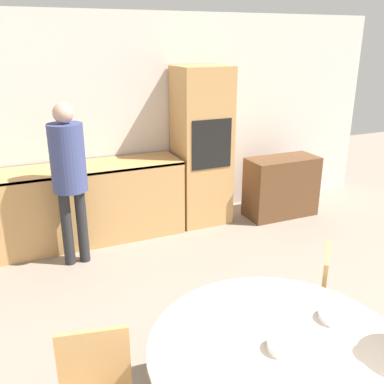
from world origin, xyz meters
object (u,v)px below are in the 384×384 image
(dining_table, at_px, (275,379))
(bowl_centre, at_px, (334,316))
(oven_unit, at_px, (202,147))
(person_standing, at_px, (69,168))
(sideboard, at_px, (281,187))
(bowl_near, at_px, (282,346))
(chair_far_right, at_px, (309,297))

(dining_table, relative_size, bowl_centre, 7.78)
(oven_unit, relative_size, person_standing, 1.16)
(sideboard, height_order, person_standing, person_standing)
(oven_unit, xyz_separation_m, sideboard, (1.06, -0.28, -0.59))
(dining_table, bearing_deg, oven_unit, 71.90)
(bowl_centre, bearing_deg, oven_unit, 78.57)
(bowl_near, bearing_deg, oven_unit, 72.08)
(dining_table, relative_size, bowl_near, 8.73)
(oven_unit, bearing_deg, chair_far_right, -97.60)
(chair_far_right, bearing_deg, sideboard, -167.08)
(oven_unit, bearing_deg, person_standing, -163.06)
(dining_table, distance_m, bowl_centre, 0.49)
(bowl_near, relative_size, bowl_centre, 0.89)
(person_standing, bearing_deg, dining_table, -77.03)
(bowl_near, bearing_deg, chair_far_right, 42.54)
(oven_unit, bearing_deg, bowl_near, -107.92)
(oven_unit, distance_m, bowl_near, 3.50)
(dining_table, distance_m, chair_far_right, 0.96)
(sideboard, bearing_deg, oven_unit, 165.23)
(oven_unit, bearing_deg, dining_table, -108.10)
(dining_table, height_order, bowl_near, bowl_near)
(sideboard, distance_m, bowl_near, 3.74)
(oven_unit, height_order, dining_table, oven_unit)
(dining_table, bearing_deg, person_standing, 102.97)
(sideboard, bearing_deg, bowl_centre, -120.14)
(sideboard, xyz_separation_m, dining_table, (-2.14, -3.01, 0.14))
(oven_unit, xyz_separation_m, bowl_centre, (-0.65, -3.23, -0.21))
(sideboard, distance_m, chair_far_right, 2.78)
(dining_table, xyz_separation_m, person_standing, (-0.64, 2.77, 0.52))
(oven_unit, relative_size, dining_table, 1.44)
(dining_table, relative_size, chair_far_right, 1.58)
(dining_table, bearing_deg, bowl_centre, 8.32)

